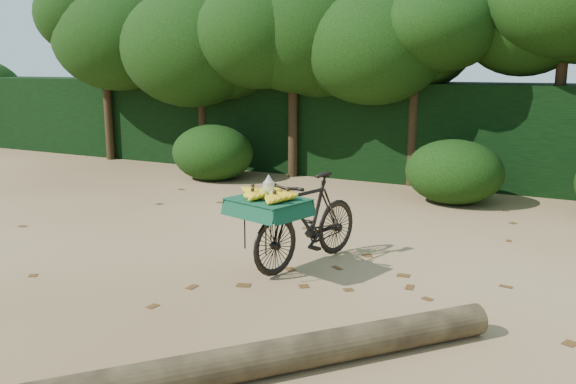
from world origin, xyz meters
The scene contains 7 objects.
ground centered at (0.00, 0.00, 0.00)m, with size 80.00×80.00×0.00m, color tan.
vendor_bicycle centered at (0.77, 0.57, 0.51)m, with size 1.01×1.80×0.99m.
fallen_log centered at (1.63, -1.66, 0.12)m, with size 0.25×0.25×3.45m, color brown.
hedge_backdrop centered at (0.00, 6.30, 0.90)m, with size 26.00×1.80×1.80m, color black.
tree_row centered at (-0.65, 5.50, 2.00)m, with size 14.50×2.00×4.00m, color black, non-canonical shape.
bush_clumps centered at (0.50, 4.30, 0.45)m, with size 8.80×1.70×0.90m, color black, non-canonical shape.
leaf_litter centered at (0.00, 0.65, 0.01)m, with size 7.00×7.30×0.01m, color #543316, non-canonical shape.
Camera 1 is at (3.51, -5.11, 2.12)m, focal length 38.00 mm.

